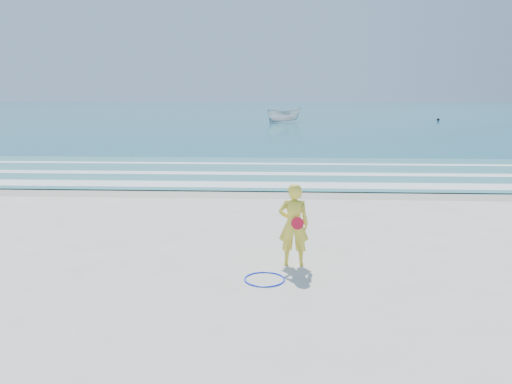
{
  "coord_description": "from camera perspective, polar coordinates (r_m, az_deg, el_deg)",
  "views": [
    {
      "loc": [
        1.28,
        -9.74,
        3.73
      ],
      "look_at": [
        0.59,
        4.0,
        1.0
      ],
      "focal_mm": 35.0,
      "sensor_mm": 36.0,
      "label": 1
    }
  ],
  "objects": [
    {
      "name": "shallow",
      "position": [
        24.05,
        -0.22,
        2.42
      ],
      "size": [
        400.0,
        10.0,
        0.01
      ],
      "primitive_type": "cube",
      "color": "#59B7AD",
      "rests_on": "ocean"
    },
    {
      "name": "foam_far",
      "position": [
        26.52,
        0.07,
        3.26
      ],
      "size": [
        400.0,
        0.6,
        0.01
      ],
      "primitive_type": "cube",
      "color": "white",
      "rests_on": "shallow"
    },
    {
      "name": "buoy",
      "position": [
        72.11,
        20.11,
        7.78
      ],
      "size": [
        0.39,
        0.39,
        0.39
      ],
      "primitive_type": "sphere",
      "color": "black",
      "rests_on": "ocean"
    },
    {
      "name": "ground",
      "position": [
        10.5,
        -4.37,
        -9.61
      ],
      "size": [
        400.0,
        400.0,
        0.0
      ],
      "primitive_type": "plane",
      "color": "silver",
      "rests_on": "ground"
    },
    {
      "name": "boat",
      "position": [
        65.01,
        3.24,
        8.79
      ],
      "size": [
        5.16,
        3.69,
        1.87
      ],
      "primitive_type": "imported",
      "rotation": [
        0.0,
        0.0,
        2.01
      ],
      "color": "silver",
      "rests_on": "ocean"
    },
    {
      "name": "ocean",
      "position": [
        114.8,
        2.25,
        9.38
      ],
      "size": [
        400.0,
        190.0,
        0.04
      ],
      "primitive_type": "cube",
      "color": "#19727F",
      "rests_on": "ground"
    },
    {
      "name": "woman",
      "position": [
        10.93,
        4.32,
        -3.74
      ],
      "size": [
        0.67,
        0.45,
        1.83
      ],
      "color": "yellow",
      "rests_on": "ground"
    },
    {
      "name": "hoop",
      "position": [
        10.29,
        0.98,
        -9.94
      ],
      "size": [
        1.05,
        1.05,
        0.03
      ],
      "primitive_type": "torus",
      "rotation": [
        0.0,
        0.0,
        0.32
      ],
      "color": "#0E30FE",
      "rests_on": "ground"
    },
    {
      "name": "wet_sand",
      "position": [
        19.15,
        -1.02,
        0.0
      ],
      "size": [
        400.0,
        2.4,
        0.0
      ],
      "primitive_type": "cube",
      "color": "#B2A893",
      "rests_on": "ground"
    },
    {
      "name": "foam_near",
      "position": [
        20.41,
        -0.77,
        0.85
      ],
      "size": [
        400.0,
        1.4,
        0.01
      ],
      "primitive_type": "cube",
      "color": "white",
      "rests_on": "shallow"
    },
    {
      "name": "foam_mid",
      "position": [
        23.26,
        -0.32,
        2.14
      ],
      "size": [
        400.0,
        0.9,
        0.01
      ],
      "primitive_type": "cube",
      "color": "white",
      "rests_on": "shallow"
    }
  ]
}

